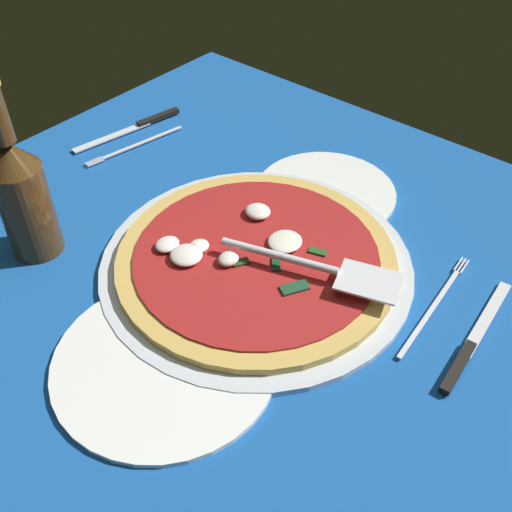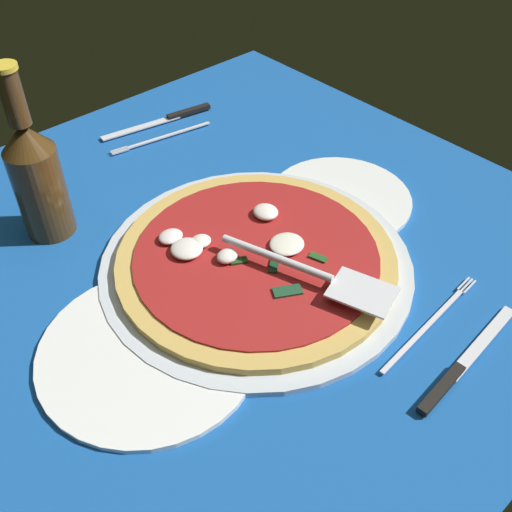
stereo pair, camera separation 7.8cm
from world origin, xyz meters
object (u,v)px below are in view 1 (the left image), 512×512
Objects in this scene: pizza_server at (319,267)px; place_setting_far at (453,326)px; beer_bottle at (22,194)px; pizza at (255,257)px; dinner_plate_right at (166,362)px; dinner_plate_left at (326,193)px; place_setting_near at (136,137)px.

place_setting_far is (-5.42, 16.24, -3.84)cm from pizza_server.
pizza is at bearing 123.18° from beer_bottle.
beer_bottle is (-2.37, -27.50, 9.01)cm from dinner_plate_right.
place_setting_far is at bearing 66.19° from dinner_plate_left.
dinner_plate_right is 21.77cm from pizza_server.
beer_bottle reaches higher than pizza.
place_setting_far is (-25.93, 22.53, -0.14)cm from dinner_plate_right.
dinner_plate_left is 0.83× the size of dinner_plate_right.
beer_bottle is at bearing -32.83° from dinner_plate_left.
pizza_server is at bearing 32.02° from dinner_plate_left.
dinner_plate_left is 35.32cm from place_setting_near.
dinner_plate_left is 20.84cm from pizza_server.
pizza_server is (-20.51, 6.29, 3.70)cm from dinner_plate_right.
place_setting_far is (-7.26, 25.09, -1.53)cm from pizza.
pizza is (19.22, 2.02, 1.39)cm from dinner_plate_left.
pizza_server is 1.07× the size of place_setting_far.
dinner_plate_right is (37.89, 4.59, 0.00)cm from dinner_plate_left.
pizza is 1.68× the size of place_setting_near.
place_setting_near is 31.44cm from beer_bottle.
place_setting_far is at bearing 115.22° from beer_bottle.
beer_bottle is (27.78, 11.54, 9.14)cm from place_setting_near.
pizza reaches higher than dinner_plate_left.
pizza reaches higher than dinner_plate_right.
beer_bottle is at bearing 110.96° from place_setting_far.
dinner_plate_right is at bearing 62.29° from place_setting_near.
pizza is at bearing -172.18° from dinner_plate_right.
place_setting_near reaches higher than dinner_plate_right.
place_setting_near is 0.88× the size of beer_bottle.
pizza is 26.17cm from place_setting_far.
pizza is 9.33cm from pizza_server.
dinner_plate_right is 1.17× the size of place_setting_near.
place_setting_far is at bearing 0.07° from pizza_server.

